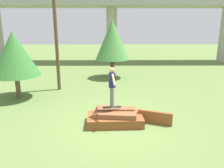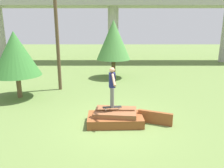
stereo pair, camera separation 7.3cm
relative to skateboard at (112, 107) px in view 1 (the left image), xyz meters
name	(u,v)px [view 1 (the left image)]	position (x,y,z in m)	size (l,w,h in m)	color
ground_plane	(115,124)	(0.12, -0.06, -0.66)	(80.00, 80.00, 0.00)	olive
scrap_pile	(115,118)	(0.12, -0.04, -0.42)	(2.17, 1.30, 0.59)	brown
scrap_plank_loose	(155,117)	(1.68, -0.05, -0.41)	(1.30, 0.63, 0.50)	brown
skateboard	(112,107)	(0.00, 0.00, 0.00)	(0.76, 0.32, 0.09)	black
skater	(112,85)	(0.00, 0.00, 0.91)	(0.29, 1.16, 1.55)	slate
highway_overpass	(112,9)	(0.12, 15.77, 4.76)	(44.00, 3.63, 6.28)	#A8A59E
utility_pole	(55,16)	(-3.15, 4.83, 3.58)	(1.30, 0.20, 8.24)	brown
tree_behind_left	(14,54)	(-4.98, 3.27, 1.68)	(2.48, 2.48, 3.49)	brown
tree_behind_right	(112,40)	(0.10, 8.04, 2.10)	(2.47, 2.47, 4.18)	#4C3823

